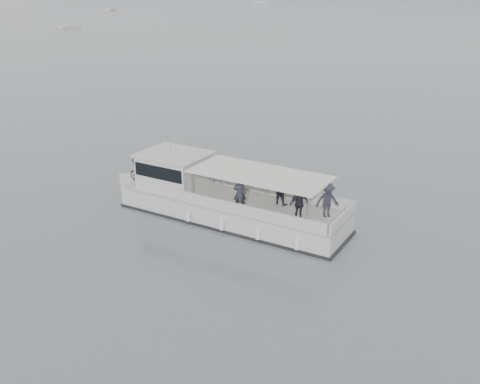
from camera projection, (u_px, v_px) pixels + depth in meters
The scene contains 2 objects.
ground at pixel (257, 200), 29.87m from camera, with size 1400.00×1400.00×0.00m, color #566065.
tour_boat at pixel (212, 198), 27.72m from camera, with size 13.71×3.83×5.72m.
Camera 1 is at (14.16, -23.72, 11.41)m, focal length 40.00 mm.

